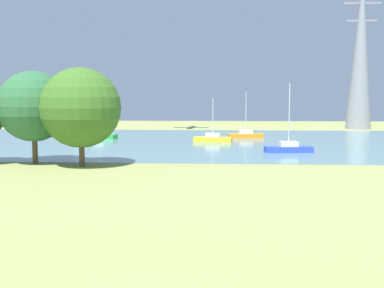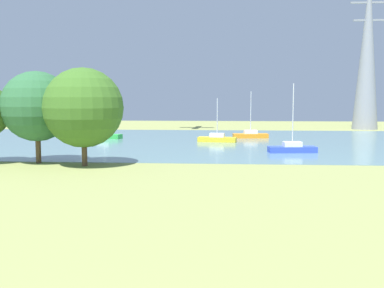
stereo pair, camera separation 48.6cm
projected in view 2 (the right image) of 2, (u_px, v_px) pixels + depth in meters
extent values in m
plane|color=#8C9351|center=(195.00, 181.00, 30.00)|extent=(160.00, 160.00, 0.00)
cube|color=slate|center=(210.00, 141.00, 57.78)|extent=(140.00, 40.00, 0.02)
cube|color=orange|center=(250.00, 136.00, 62.32)|extent=(4.95, 2.08, 0.60)
cube|color=white|center=(251.00, 132.00, 62.27)|extent=(1.92, 1.31, 0.50)
cylinder|color=silver|center=(251.00, 113.00, 62.00)|extent=(0.10, 0.10, 5.82)
cube|color=brown|center=(81.00, 132.00, 68.71)|extent=(4.92, 1.97, 0.60)
cube|color=white|center=(81.00, 129.00, 68.65)|extent=(1.90, 1.27, 0.50)
cylinder|color=silver|center=(80.00, 108.00, 68.34)|extent=(0.10, 0.10, 6.77)
cube|color=green|center=(104.00, 136.00, 61.72)|extent=(5.01, 2.51, 0.60)
cube|color=white|center=(104.00, 132.00, 61.66)|extent=(2.00, 1.47, 0.50)
cylinder|color=silver|center=(104.00, 113.00, 61.39)|extent=(0.10, 0.10, 5.83)
cube|color=blue|center=(292.00, 150.00, 45.66)|extent=(4.94, 2.06, 0.60)
cube|color=white|center=(292.00, 144.00, 45.61)|extent=(1.92, 1.31, 0.50)
cylinder|color=silver|center=(293.00, 115.00, 45.31)|extent=(0.10, 0.10, 6.36)
cube|color=yellow|center=(217.00, 139.00, 56.77)|extent=(4.96, 2.16, 0.60)
cube|color=white|center=(217.00, 135.00, 56.72)|extent=(1.94, 1.34, 0.50)
cylinder|color=silver|center=(217.00, 118.00, 56.49)|extent=(0.10, 0.10, 4.90)
cylinder|color=brown|center=(38.00, 147.00, 38.28)|extent=(0.44, 0.44, 2.75)
sphere|color=#2E643B|center=(37.00, 106.00, 37.93)|extent=(5.91, 5.91, 5.91)
cylinder|color=brown|center=(84.00, 151.00, 36.58)|extent=(0.44, 0.44, 2.48)
sphere|color=#3B6A24|center=(83.00, 108.00, 36.23)|extent=(6.43, 6.43, 6.43)
cone|color=gray|center=(367.00, 51.00, 78.95)|extent=(4.40, 4.40, 27.52)
cube|color=gray|center=(369.00, 2.00, 78.12)|extent=(6.40, 0.30, 0.30)
cube|color=gray|center=(369.00, 20.00, 78.42)|extent=(5.20, 0.30, 0.30)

